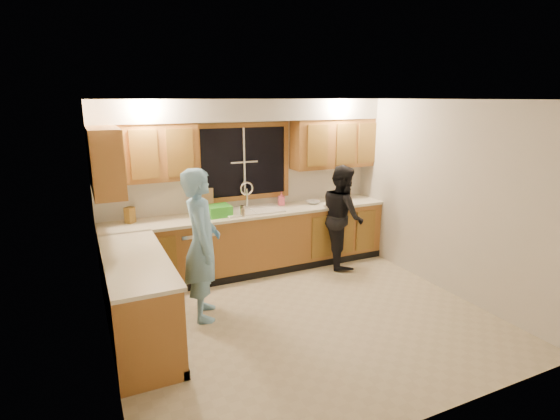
# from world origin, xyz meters

# --- Properties ---
(floor) EXTENTS (4.20, 4.20, 0.00)m
(floor) POSITION_xyz_m (0.00, 0.00, 0.00)
(floor) COLOR #BDB091
(floor) RESTS_ON ground
(ceiling) EXTENTS (4.20, 4.20, 0.00)m
(ceiling) POSITION_xyz_m (0.00, 0.00, 2.50)
(ceiling) COLOR white
(wall_back) EXTENTS (4.20, 0.00, 4.20)m
(wall_back) POSITION_xyz_m (0.00, 1.90, 1.25)
(wall_back) COLOR silver
(wall_back) RESTS_ON ground
(wall_left) EXTENTS (0.00, 3.80, 3.80)m
(wall_left) POSITION_xyz_m (-2.10, 0.00, 1.25)
(wall_left) COLOR silver
(wall_left) RESTS_ON ground
(wall_right) EXTENTS (0.00, 3.80, 3.80)m
(wall_right) POSITION_xyz_m (2.10, 0.00, 1.25)
(wall_right) COLOR silver
(wall_right) RESTS_ON ground
(base_cabinets_back) EXTENTS (4.20, 0.60, 0.88)m
(base_cabinets_back) POSITION_xyz_m (0.00, 1.60, 0.44)
(base_cabinets_back) COLOR #A4692F
(base_cabinets_back) RESTS_ON ground
(base_cabinets_left) EXTENTS (0.60, 1.90, 0.88)m
(base_cabinets_left) POSITION_xyz_m (-1.80, 0.35, 0.44)
(base_cabinets_left) COLOR #A4692F
(base_cabinets_left) RESTS_ON ground
(countertop_back) EXTENTS (4.20, 0.63, 0.04)m
(countertop_back) POSITION_xyz_m (0.00, 1.58, 0.90)
(countertop_back) COLOR beige
(countertop_back) RESTS_ON base_cabinets_back
(countertop_left) EXTENTS (0.63, 1.90, 0.04)m
(countertop_left) POSITION_xyz_m (-1.79, 0.35, 0.90)
(countertop_left) COLOR beige
(countertop_left) RESTS_ON base_cabinets_left
(upper_cabinets_left) EXTENTS (1.35, 0.33, 0.75)m
(upper_cabinets_left) POSITION_xyz_m (-1.43, 1.73, 1.83)
(upper_cabinets_left) COLOR #A4692F
(upper_cabinets_left) RESTS_ON wall_back
(upper_cabinets_right) EXTENTS (1.35, 0.33, 0.75)m
(upper_cabinets_right) POSITION_xyz_m (1.43, 1.73, 1.83)
(upper_cabinets_right) COLOR #A4692F
(upper_cabinets_right) RESTS_ON wall_back
(upper_cabinets_return) EXTENTS (0.33, 0.90, 0.75)m
(upper_cabinets_return) POSITION_xyz_m (-1.94, 1.12, 1.83)
(upper_cabinets_return) COLOR #A4692F
(upper_cabinets_return) RESTS_ON wall_left
(soffit) EXTENTS (4.20, 0.35, 0.30)m
(soffit) POSITION_xyz_m (0.00, 1.72, 2.35)
(soffit) COLOR beige
(soffit) RESTS_ON wall_back
(window_frame) EXTENTS (1.44, 0.03, 1.14)m
(window_frame) POSITION_xyz_m (0.00, 1.89, 1.60)
(window_frame) COLOR black
(window_frame) RESTS_ON wall_back
(sink) EXTENTS (0.86, 0.52, 0.57)m
(sink) POSITION_xyz_m (0.00, 1.60, 0.86)
(sink) COLOR white
(sink) RESTS_ON countertop_back
(dishwasher) EXTENTS (0.60, 0.56, 0.82)m
(dishwasher) POSITION_xyz_m (-0.85, 1.59, 0.41)
(dishwasher) COLOR white
(dishwasher) RESTS_ON floor
(stove) EXTENTS (0.58, 0.75, 0.90)m
(stove) POSITION_xyz_m (-1.80, -0.22, 0.45)
(stove) COLOR white
(stove) RESTS_ON floor
(man) EXTENTS (0.57, 0.73, 1.77)m
(man) POSITION_xyz_m (-1.03, 0.55, 0.89)
(man) COLOR #74B0DC
(man) RESTS_ON floor
(woman) EXTENTS (0.76, 0.88, 1.56)m
(woman) POSITION_xyz_m (1.33, 1.26, 0.78)
(woman) COLOR black
(woman) RESTS_ON floor
(knife_block) EXTENTS (0.15, 0.15, 0.21)m
(knife_block) POSITION_xyz_m (-1.67, 1.72, 1.02)
(knife_block) COLOR olive
(knife_block) RESTS_ON countertop_back
(cutting_board) EXTENTS (0.29, 0.18, 0.36)m
(cutting_board) POSITION_xyz_m (-0.66, 1.77, 1.10)
(cutting_board) COLOR tan
(cutting_board) RESTS_ON countertop_back
(dish_crate) EXTENTS (0.33, 0.31, 0.15)m
(dish_crate) POSITION_xyz_m (-0.51, 1.56, 0.99)
(dish_crate) COLOR green
(dish_crate) RESTS_ON countertop_back
(soap_bottle) EXTENTS (0.11, 0.12, 0.21)m
(soap_bottle) POSITION_xyz_m (0.55, 1.76, 1.02)
(soap_bottle) COLOR #F65D81
(soap_bottle) RESTS_ON countertop_back
(bowl) EXTENTS (0.21, 0.21, 0.05)m
(bowl) POSITION_xyz_m (1.02, 1.63, 0.94)
(bowl) COLOR silver
(bowl) RESTS_ON countertop_back
(can_left) EXTENTS (0.09, 0.09, 0.13)m
(can_left) POSITION_xyz_m (-0.23, 1.37, 0.98)
(can_left) COLOR #B9A98E
(can_left) RESTS_ON countertop_back
(can_right) EXTENTS (0.07, 0.07, 0.12)m
(can_right) POSITION_xyz_m (-0.18, 1.53, 0.98)
(can_right) COLOR #B9A98E
(can_right) RESTS_ON countertop_back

